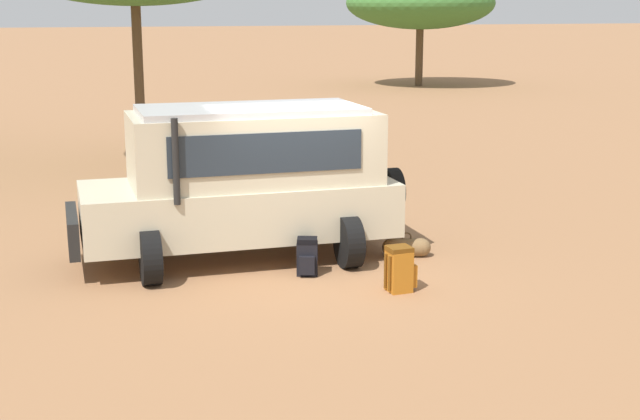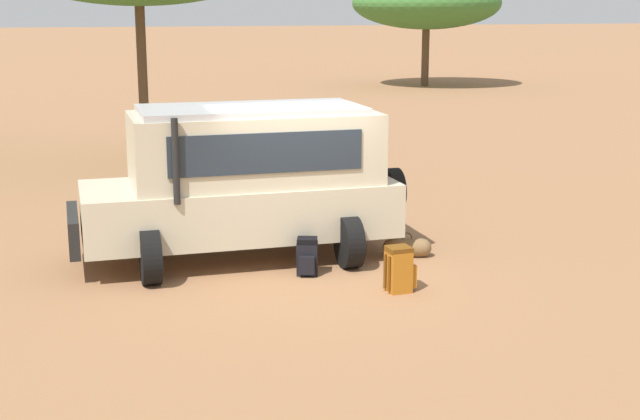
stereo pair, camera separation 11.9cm
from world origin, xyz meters
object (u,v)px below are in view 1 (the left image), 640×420
backpack_cluster_center (400,269)px  acacia_tree_right_mid (421,3)px  duffel_bag_low_black_case (406,247)px  backpack_beside_front_wheel (307,257)px  safari_vehicle (245,179)px

backpack_cluster_center → acacia_tree_right_mid: (13.33, 30.43, 3.75)m
backpack_cluster_center → acacia_tree_right_mid: bearing=66.3°
duffel_bag_low_black_case → acacia_tree_right_mid: acacia_tree_right_mid is taller
backpack_beside_front_wheel → backpack_cluster_center: size_ratio=0.87×
acacia_tree_right_mid → backpack_cluster_center: bearing=-113.7°
backpack_beside_front_wheel → duffel_bag_low_black_case: size_ratio=0.75×
backpack_beside_front_wheel → duffel_bag_low_black_case: bearing=15.5°
backpack_beside_front_wheel → acacia_tree_right_mid: (14.37, 29.30, 3.79)m
duffel_bag_low_black_case → acacia_tree_right_mid: 31.65m
duffel_bag_low_black_case → acacia_tree_right_mid: size_ratio=0.10×
safari_vehicle → acacia_tree_right_mid: 32.01m
backpack_beside_front_wheel → duffel_bag_low_black_case: (1.82, 0.51, -0.13)m
duffel_bag_low_black_case → backpack_beside_front_wheel: bearing=-164.5°
duffel_bag_low_black_case → acacia_tree_right_mid: bearing=66.4°
backpack_beside_front_wheel → acacia_tree_right_mid: 32.85m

